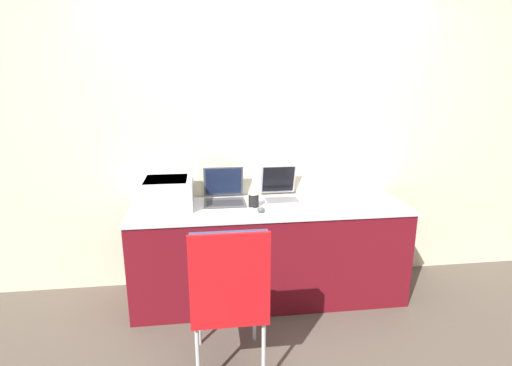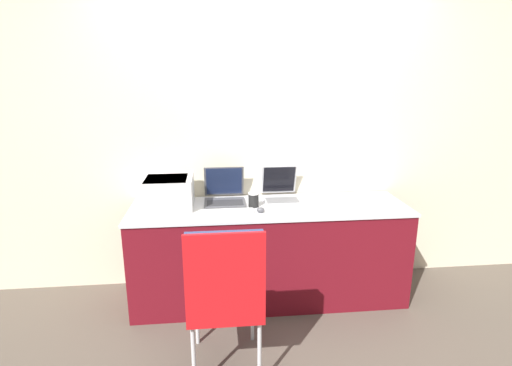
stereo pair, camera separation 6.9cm
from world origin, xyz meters
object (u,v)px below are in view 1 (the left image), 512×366
Objects in this scene: mouse at (261,210)px; chair at (229,289)px; printer at (167,192)px; external_keyboard at (224,213)px; laptop_left at (224,195)px; coffee_cup at (254,200)px; laptop_right at (280,193)px.

mouse is 0.06× the size of chair.
mouse is 0.82m from chair.
printer is 0.46m from external_keyboard.
chair is (-0.03, -1.02, -0.23)m from laptop_left.
laptop_left is at bearing 13.41° from printer.
mouse is (0.04, -0.14, -0.04)m from coffee_cup.
laptop_left is 0.25m from coffee_cup.
laptop_left is 0.35× the size of chair.
printer is 0.71m from mouse.
printer is 1.12× the size of laptop_right.
laptop_right is 0.79× the size of external_keyboard.
printer is 0.44m from laptop_left.
laptop_right is 3.15× the size of coffee_cup.
chair is (-0.28, -0.75, -0.19)m from mouse.
laptop_right reaches higher than printer.
printer is 6.54× the size of mouse.
external_keyboard is (0.41, -0.18, -0.12)m from printer.
laptop_left is at bearing 88.29° from chair.
external_keyboard is at bearing 88.98° from chair.
chair is (0.40, -0.92, -0.30)m from printer.
chair is (-0.48, -1.04, -0.23)m from laptop_right.
printer is 0.65m from coffee_cup.
external_keyboard is at bearing -93.50° from laptop_left.
laptop_right is 0.28m from coffee_cup.
chair is at bearing -110.79° from mouse.
mouse is (0.68, -0.17, -0.11)m from printer.
laptop_right is (0.45, 0.02, -0.00)m from laptop_left.
laptop_right is 0.35m from mouse.
coffee_cup is at bearing 74.48° from chair.
printer reaches higher than chair.
coffee_cup is at bearing 32.91° from external_keyboard.
printer is at bearing 177.02° from coffee_cup.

